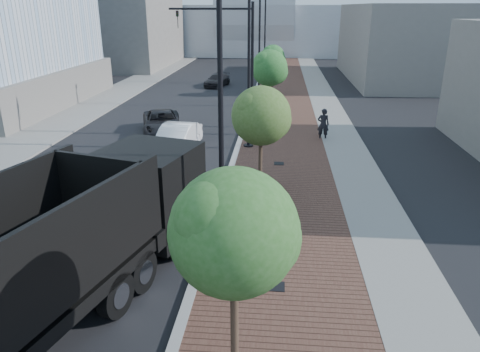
# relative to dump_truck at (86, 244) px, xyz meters

# --- Properties ---
(sidewalk) EXTENTS (7.00, 140.00, 0.12)m
(sidewalk) POSITION_rel_dump_truck_xyz_m (6.31, 32.69, -1.59)
(sidewalk) COLOR #4C2D23
(sidewalk) RESTS_ON ground
(concrete_strip) EXTENTS (2.40, 140.00, 0.13)m
(concrete_strip) POSITION_rel_dump_truck_xyz_m (9.01, 32.69, -1.58)
(concrete_strip) COLOR slate
(concrete_strip) RESTS_ON ground
(curb) EXTENTS (0.30, 140.00, 0.14)m
(curb) POSITION_rel_dump_truck_xyz_m (2.81, 32.69, -1.58)
(curb) COLOR gray
(curb) RESTS_ON ground
(west_sidewalk) EXTENTS (4.00, 140.00, 0.12)m
(west_sidewalk) POSITION_rel_dump_truck_xyz_m (-10.19, 32.69, -1.59)
(west_sidewalk) COLOR slate
(west_sidewalk) RESTS_ON ground
(dump_truck) EXTENTS (6.48, 14.24, 3.91)m
(dump_truck) POSITION_rel_dump_truck_xyz_m (0.00, 0.00, 0.00)
(dump_truck) COLOR black
(dump_truck) RESTS_ON ground
(white_sedan) EXTENTS (2.20, 4.98, 1.59)m
(white_sedan) POSITION_rel_dump_truck_xyz_m (-0.52, 13.40, -0.85)
(white_sedan) COLOR silver
(white_sedan) RESTS_ON ground
(dark_car_mid) EXTENTS (3.74, 5.61, 1.43)m
(dark_car_mid) POSITION_rel_dump_truck_xyz_m (-2.38, 17.48, -0.93)
(dark_car_mid) COLOR black
(dark_car_mid) RESTS_ON ground
(dark_car_far) EXTENTS (2.59, 4.50, 1.23)m
(dark_car_far) POSITION_rel_dump_truck_xyz_m (-1.34, 36.26, -1.03)
(dark_car_far) COLOR black
(dark_car_far) RESTS_ON ground
(pedestrian) EXTENTS (0.73, 0.49, 1.97)m
(pedestrian) POSITION_rel_dump_truck_xyz_m (7.84, 16.78, -0.66)
(pedestrian) COLOR black
(pedestrian) RESTS_ON ground
(streetlight_1) EXTENTS (1.44, 0.56, 9.21)m
(streetlight_1) POSITION_rel_dump_truck_xyz_m (3.30, 2.69, 2.70)
(streetlight_1) COLOR black
(streetlight_1) RESTS_ON ground
(streetlight_2) EXTENTS (1.72, 0.56, 9.28)m
(streetlight_2) POSITION_rel_dump_truck_xyz_m (3.41, 14.69, 3.17)
(streetlight_2) COLOR black
(streetlight_2) RESTS_ON ground
(streetlight_3) EXTENTS (1.44, 0.56, 9.21)m
(streetlight_3) POSITION_rel_dump_truck_xyz_m (3.30, 26.69, 2.70)
(streetlight_3) COLOR black
(streetlight_3) RESTS_ON ground
(streetlight_4) EXTENTS (1.72, 0.56, 9.28)m
(streetlight_4) POSITION_rel_dump_truck_xyz_m (3.41, 38.69, 3.17)
(streetlight_4) COLOR black
(streetlight_4) RESTS_ON ground
(traffic_mast) EXTENTS (5.09, 0.20, 8.00)m
(traffic_mast) POSITION_rel_dump_truck_xyz_m (2.51, 17.69, 3.34)
(traffic_mast) COLOR black
(traffic_mast) RESTS_ON ground
(tree_0) EXTENTS (2.42, 2.38, 5.12)m
(tree_0) POSITION_rel_dump_truck_xyz_m (4.45, -3.28, 2.27)
(tree_0) COLOR #382619
(tree_0) RESTS_ON ground
(tree_1) EXTENTS (2.48, 2.45, 4.75)m
(tree_1) POSITION_rel_dump_truck_xyz_m (4.45, 7.72, 1.87)
(tree_1) COLOR #382619
(tree_1) RESTS_ON ground
(tree_2) EXTENTS (2.42, 2.37, 5.15)m
(tree_2) POSITION_rel_dump_truck_xyz_m (4.45, 19.72, 2.30)
(tree_2) COLOR #382619
(tree_2) RESTS_ON ground
(tree_3) EXTENTS (2.22, 2.14, 4.54)m
(tree_3) POSITION_rel_dump_truck_xyz_m (4.45, 31.72, 1.81)
(tree_3) COLOR #382619
(tree_3) RESTS_ON ground
(convention_center) EXTENTS (50.00, 30.00, 50.00)m
(convention_center) POSITION_rel_dump_truck_xyz_m (0.81, 77.69, 4.36)
(convention_center) COLOR #AAAFB4
(convention_center) RESTS_ON ground
(commercial_block_nw) EXTENTS (14.00, 20.00, 10.00)m
(commercial_block_nw) POSITION_rel_dump_truck_xyz_m (-17.19, 52.69, 3.35)
(commercial_block_nw) COLOR #68635D
(commercial_block_nw) RESTS_ON ground
(commercial_block_ne) EXTENTS (12.00, 22.00, 8.00)m
(commercial_block_ne) POSITION_rel_dump_truck_xyz_m (18.81, 42.69, 2.35)
(commercial_block_ne) COLOR slate
(commercial_block_ne) RESTS_ON ground
(utility_cover_1) EXTENTS (0.50, 0.50, 0.02)m
(utility_cover_1) POSITION_rel_dump_truck_xyz_m (5.21, 0.69, -1.52)
(utility_cover_1) COLOR black
(utility_cover_1) RESTS_ON sidewalk
(utility_cover_2) EXTENTS (0.50, 0.50, 0.02)m
(utility_cover_2) POSITION_rel_dump_truck_xyz_m (5.21, 11.69, -1.52)
(utility_cover_2) COLOR black
(utility_cover_2) RESTS_ON sidewalk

